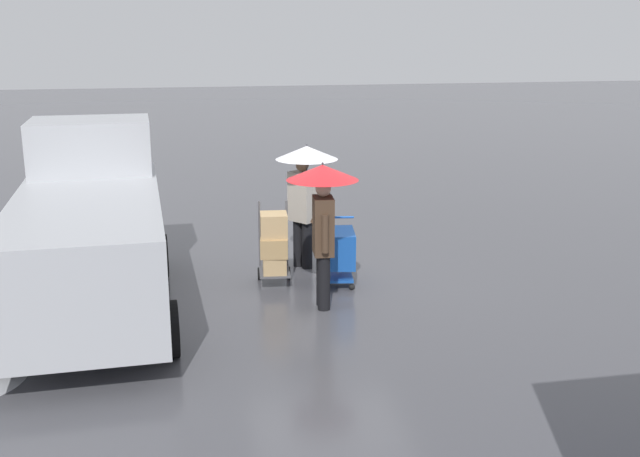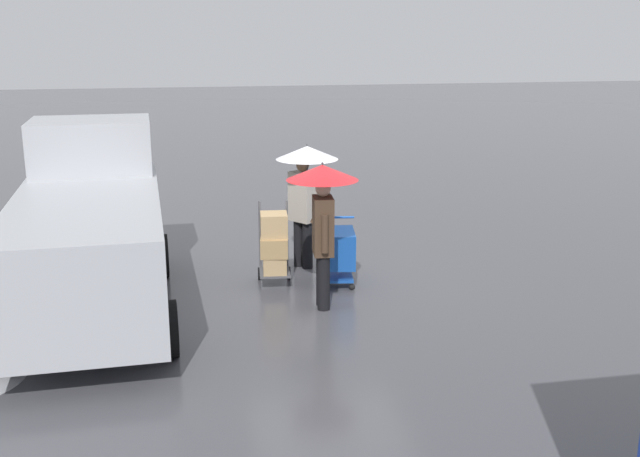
{
  "view_description": "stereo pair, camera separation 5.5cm",
  "coord_description": "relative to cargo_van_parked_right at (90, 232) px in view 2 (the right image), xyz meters",
  "views": [
    {
      "loc": [
        2.45,
        10.96,
        3.96
      ],
      "look_at": [
        0.19,
        0.12,
        1.05
      ],
      "focal_mm": 42.46,
      "sensor_mm": 36.0,
      "label": 1
    },
    {
      "loc": [
        2.4,
        10.97,
        3.96
      ],
      "look_at": [
        0.19,
        0.12,
        1.05
      ],
      "focal_mm": 42.46,
      "sensor_mm": 36.0,
      "label": 2
    }
  ],
  "objects": [
    {
      "name": "hand_dolly_boxes",
      "position": [
        -2.72,
        -0.61,
        -0.51
      ],
      "size": [
        0.58,
        0.75,
        1.32
      ],
      "color": "#515156",
      "rests_on": "ground"
    },
    {
      "name": "cargo_van_parked_right",
      "position": [
        0.0,
        0.0,
        0.0
      ],
      "size": [
        2.31,
        5.39,
        2.6
      ],
      "color": "#B7BABF",
      "rests_on": "ground"
    },
    {
      "name": "pedestrian_pink_side",
      "position": [
        -3.28,
        0.48,
        0.41
      ],
      "size": [
        1.04,
        1.04,
        2.15
      ],
      "color": "black",
      "rests_on": "ground"
    },
    {
      "name": "pedestrian_black_side",
      "position": [
        -3.37,
        -1.41,
        0.41
      ],
      "size": [
        1.04,
        1.04,
        2.15
      ],
      "color": "black",
      "rests_on": "ground"
    },
    {
      "name": "ground_plane",
      "position": [
        -3.53,
        -0.15,
        -1.18
      ],
      "size": [
        90.0,
        90.0,
        0.0
      ],
      "primitive_type": "plane",
      "color": "#4C4C51"
    },
    {
      "name": "shopping_cart_vendor",
      "position": [
        -3.72,
        -0.45,
        -0.61
      ],
      "size": [
        0.68,
        0.9,
        1.02
      ],
      "color": "#1951B2",
      "rests_on": "ground"
    }
  ]
}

